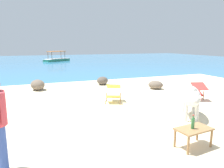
# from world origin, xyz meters

# --- Properties ---
(sand_beach) EXTENTS (18.00, 14.00, 0.04)m
(sand_beach) POSITION_xyz_m (0.00, 0.00, 0.02)
(sand_beach) COLOR beige
(sand_beach) RESTS_ON ground
(water_surface) EXTENTS (60.00, 36.00, 0.03)m
(water_surface) POSITION_xyz_m (0.00, 22.00, 0.00)
(water_surface) COLOR teal
(water_surface) RESTS_ON ground
(cow) EXTENTS (1.30, 1.62, 0.98)m
(cow) POSITION_xyz_m (1.72, -0.35, 0.69)
(cow) COLOR beige
(cow) RESTS_ON sand_beach
(low_bench_table) EXTENTS (0.81, 0.53, 0.42)m
(low_bench_table) POSITION_xyz_m (0.52, -1.82, 0.39)
(low_bench_table) COLOR olive
(low_bench_table) RESTS_ON sand_beach
(bottle) EXTENTS (0.07, 0.07, 0.30)m
(bottle) POSITION_xyz_m (0.47, -1.83, 0.58)
(bottle) COLOR #2D6B38
(bottle) RESTS_ON low_bench_table
(deck_chair_near) EXTENTS (0.72, 0.88, 0.68)m
(deck_chair_near) POSITION_xyz_m (3.43, 1.26, 0.42)
(deck_chair_near) COLOR olive
(deck_chair_near) RESTS_ON sand_beach
(deck_chair_far) EXTENTS (0.80, 0.92, 0.68)m
(deck_chair_far) POSITION_xyz_m (0.24, 2.09, 0.42)
(deck_chair_far) COLOR olive
(deck_chair_far) RESTS_ON sand_beach
(shore_rock_large) EXTENTS (0.81, 0.96, 0.50)m
(shore_rock_large) POSITION_xyz_m (-2.37, 5.36, 0.29)
(shore_rock_large) COLOR #6B5B4C
(shore_rock_large) RESTS_ON sand_beach
(shore_rock_medium) EXTENTS (0.85, 0.83, 0.44)m
(shore_rock_medium) POSITION_xyz_m (0.94, 5.54, 0.26)
(shore_rock_medium) COLOR brown
(shore_rock_medium) RESTS_ON sand_beach
(shore_rock_small) EXTENTS (0.92, 0.93, 0.41)m
(shore_rock_small) POSITION_xyz_m (3.01, 3.56, 0.24)
(shore_rock_small) COLOR #6B5B4C
(shore_rock_small) RESTS_ON sand_beach
(boat_green) EXTENTS (3.70, 3.00, 1.29)m
(boat_green) POSITION_xyz_m (0.54, 23.56, 0.29)
(boat_green) COLOR #338E66
(boat_green) RESTS_ON water_surface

